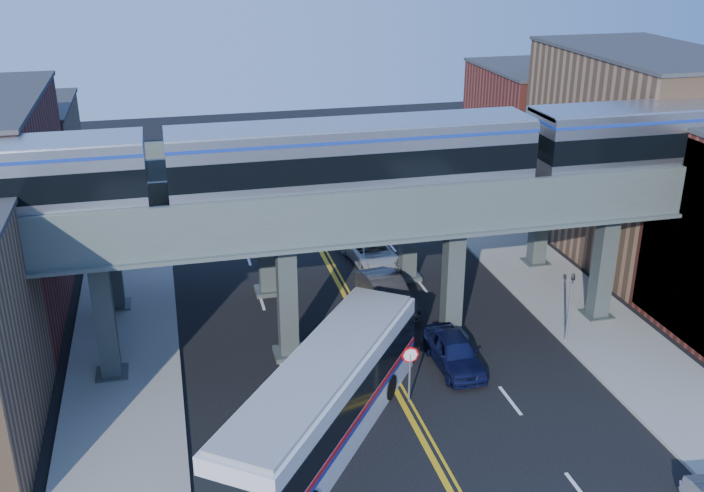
% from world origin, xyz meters
% --- Properties ---
extents(ground, '(120.00, 120.00, 0.00)m').
position_xyz_m(ground, '(0.00, 0.00, 0.00)').
color(ground, black).
rests_on(ground, ground).
extents(sidewalk_west, '(5.00, 70.00, 0.16)m').
position_xyz_m(sidewalk_west, '(-11.50, 10.00, 0.08)').
color(sidewalk_west, gray).
rests_on(sidewalk_west, ground).
extents(sidewalk_east, '(5.00, 70.00, 0.16)m').
position_xyz_m(sidewalk_east, '(11.50, 10.00, 0.08)').
color(sidewalk_east, gray).
rests_on(sidewalk_east, ground).
extents(building_west_c, '(8.00, 10.00, 8.00)m').
position_xyz_m(building_west_c, '(-18.50, 29.00, 4.00)').
color(building_west_c, '#836244').
rests_on(building_west_c, ground).
extents(building_east_b, '(8.00, 14.00, 12.00)m').
position_xyz_m(building_east_b, '(18.50, 16.00, 6.00)').
color(building_east_b, '#836244').
rests_on(building_east_b, ground).
extents(building_east_c, '(8.00, 10.00, 9.00)m').
position_xyz_m(building_east_c, '(18.50, 29.00, 4.50)').
color(building_east_c, maroon).
rests_on(building_east_c, ground).
extents(elevated_viaduct_near, '(52.00, 3.60, 7.40)m').
position_xyz_m(elevated_viaduct_near, '(0.00, 8.00, 6.47)').
color(elevated_viaduct_near, '#3C4645').
rests_on(elevated_viaduct_near, ground).
extents(elevated_viaduct_far, '(52.00, 3.60, 7.40)m').
position_xyz_m(elevated_viaduct_far, '(0.00, 15.00, 6.47)').
color(elevated_viaduct_far, '#3C4645').
rests_on(elevated_viaduct_far, ground).
extents(transit_train, '(49.18, 3.08, 3.60)m').
position_xyz_m(transit_train, '(-0.89, 8.00, 9.35)').
color(transit_train, black).
rests_on(transit_train, elevated_viaduct_near).
extents(stop_sign, '(0.76, 0.09, 2.63)m').
position_xyz_m(stop_sign, '(0.30, 3.00, 1.76)').
color(stop_sign, slate).
rests_on(stop_sign, ground).
extents(traffic_signal, '(0.15, 0.18, 4.10)m').
position_xyz_m(traffic_signal, '(9.20, 6.00, 2.30)').
color(traffic_signal, slate).
rests_on(traffic_signal, ground).
extents(transit_bus, '(10.25, 12.48, 3.43)m').
position_xyz_m(transit_bus, '(-3.75, 1.20, 1.76)').
color(transit_bus, silver).
rests_on(transit_bus, ground).
extents(car_lane_a, '(1.85, 4.55, 1.55)m').
position_xyz_m(car_lane_a, '(3.14, 5.19, 0.77)').
color(car_lane_a, '#0E1336').
rests_on(car_lane_a, ground).
extents(car_lane_b, '(2.33, 5.29, 1.69)m').
position_xyz_m(car_lane_b, '(1.80, 11.71, 0.85)').
color(car_lane_b, '#2D2D2F').
rests_on(car_lane_b, ground).
extents(car_lane_c, '(2.88, 5.42, 1.45)m').
position_xyz_m(car_lane_c, '(2.59, 17.26, 0.73)').
color(car_lane_c, '#BCBBBD').
rests_on(car_lane_c, ground).
extents(car_lane_d, '(2.55, 6.20, 1.79)m').
position_xyz_m(car_lane_d, '(2.30, 21.73, 0.90)').
color(car_lane_d, '#999A9D').
rests_on(car_lane_d, ground).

